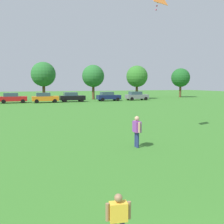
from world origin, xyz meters
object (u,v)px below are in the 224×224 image
(parked_car_navy_4, at_px, (108,96))
(child_kite_flyer, at_px, (118,215))
(parked_car_orange_2, at_px, (45,98))
(adult_bystander, at_px, (137,129))
(tree_center_left, at_px, (43,74))
(tree_center_right, at_px, (93,76))
(tree_far_right, at_px, (181,78))
(parked_car_red_1, at_px, (13,98))
(parked_car_gray_5, at_px, (137,96))
(parked_car_black_3, at_px, (72,97))
(tree_right, at_px, (137,76))

(parked_car_navy_4, bearing_deg, child_kite_flyer, -108.84)
(parked_car_orange_2, xyz_separation_m, parked_car_navy_4, (11.46, 0.61, 0.00))
(adult_bystander, xyz_separation_m, tree_center_left, (-0.73, 40.33, 4.02))
(tree_center_right, distance_m, tree_far_right, 21.38)
(child_kite_flyer, relative_size, parked_car_red_1, 0.25)
(parked_car_gray_5, xyz_separation_m, tree_center_right, (-7.18, 5.20, 3.82))
(child_kite_flyer, distance_m, parked_car_gray_5, 45.71)
(parked_car_red_1, bearing_deg, tree_center_left, 47.76)
(parked_car_black_3, relative_size, tree_center_right, 0.62)
(parked_car_orange_2, relative_size, tree_right, 0.62)
(parked_car_red_1, bearing_deg, parked_car_black_3, -3.17)
(parked_car_black_3, bearing_deg, parked_car_navy_4, 1.02)
(parked_car_red_1, relative_size, tree_center_right, 0.62)
(parked_car_navy_4, bearing_deg, adult_bystander, -106.78)
(parked_car_orange_2, xyz_separation_m, tree_center_left, (0.55, 7.18, 4.09))
(adult_bystander, distance_m, parked_car_gray_5, 37.63)
(tree_right, height_order, tree_far_right, tree_right)
(child_kite_flyer, distance_m, tree_center_left, 47.77)
(adult_bystander, height_order, tree_far_right, tree_far_right)
(parked_car_navy_4, height_order, tree_right, tree_right)
(adult_bystander, height_order, tree_right, tree_right)
(parked_car_red_1, xyz_separation_m, parked_car_navy_4, (16.49, -0.42, 0.00))
(tree_right, bearing_deg, tree_center_right, 170.52)
(adult_bystander, distance_m, tree_center_left, 40.53)
(parked_car_red_1, bearing_deg, child_kite_flyer, -86.49)
(tree_center_right, xyz_separation_m, tree_right, (8.98, -1.50, -0.02))
(adult_bystander, height_order, parked_car_gray_5, parked_car_gray_5)
(tree_center_left, bearing_deg, tree_right, -7.94)
(tree_center_right, bearing_deg, parked_car_orange_2, -149.09)
(child_kite_flyer, distance_m, parked_car_orange_2, 40.37)
(child_kite_flyer, bearing_deg, parked_car_navy_4, 80.00)
(parked_car_orange_2, relative_size, tree_far_right, 0.64)
(tree_center_left, bearing_deg, tree_center_right, -6.49)
(adult_bystander, relative_size, parked_car_red_1, 0.37)
(parked_car_navy_4, bearing_deg, tree_center_right, 103.34)
(parked_car_orange_2, distance_m, tree_far_right, 32.52)
(parked_car_navy_4, xyz_separation_m, parked_car_gray_5, (5.88, 0.27, 0.00))
(parked_car_orange_2, bearing_deg, parked_car_red_1, 168.45)
(tree_far_right, bearing_deg, child_kite_flyer, -125.67)
(adult_bystander, height_order, tree_center_left, tree_center_left)
(parked_car_orange_2, distance_m, parked_car_navy_4, 11.48)
(tree_center_left, height_order, tree_far_right, tree_center_left)
(parked_car_orange_2, height_order, parked_car_navy_4, same)
(parked_car_red_1, bearing_deg, parked_car_orange_2, -11.55)
(tree_right, bearing_deg, parked_car_navy_4, -152.63)
(parked_car_black_3, bearing_deg, tree_right, 15.83)
(child_kite_flyer, distance_m, tree_center_right, 48.25)
(tree_right, bearing_deg, tree_center_left, 172.06)
(adult_bystander, xyz_separation_m, tree_far_right, (30.24, 40.25, 3.60))
(tree_center_left, height_order, tree_right, tree_center_left)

